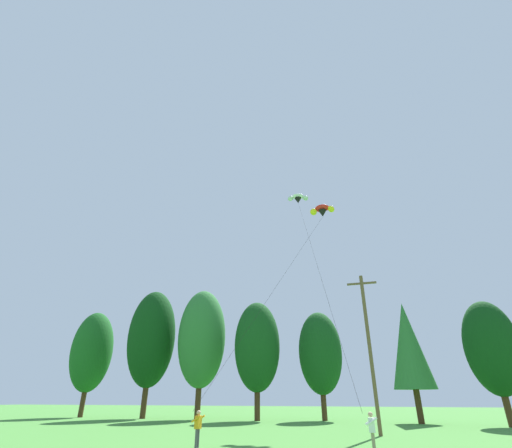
# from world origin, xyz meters

# --- Properties ---
(treeline_tree_a) EXTENTS (5.36, 5.36, 13.17)m
(treeline_tree_a) POSITION_xyz_m (-32.27, 46.96, 7.98)
(treeline_tree_a) COLOR #472D19
(treeline_tree_a) RESTS_ON ground_plane
(treeline_tree_b) EXTENTS (5.94, 5.94, 15.33)m
(treeline_tree_b) POSITION_xyz_m (-22.88, 46.40, 9.28)
(treeline_tree_b) COLOR #472D19
(treeline_tree_b) RESTS_ON ground_plane
(treeline_tree_c) EXTENTS (5.83, 5.83, 14.92)m
(treeline_tree_c) POSITION_xyz_m (-15.82, 46.50, 9.03)
(treeline_tree_c) COLOR #472D19
(treeline_tree_c) RESTS_ON ground_plane
(treeline_tree_d) EXTENTS (5.26, 5.26, 12.81)m
(treeline_tree_d) POSITION_xyz_m (-8.47, 46.05, 7.76)
(treeline_tree_d) COLOR #472D19
(treeline_tree_d) RESTS_ON ground_plane
(treeline_tree_e) EXTENTS (4.95, 4.95, 11.65)m
(treeline_tree_e) POSITION_xyz_m (-1.49, 48.34, 7.05)
(treeline_tree_e) COLOR #472D19
(treeline_tree_e) RESTS_ON ground_plane
(treeline_tree_f) EXTENTS (4.15, 4.15, 11.60)m
(treeline_tree_f) POSITION_xyz_m (8.04, 45.86, 7.27)
(treeline_tree_f) COLOR #472D19
(treeline_tree_f) RESTS_ON ground_plane
(treeline_tree_g) EXTENTS (4.70, 4.70, 10.73)m
(treeline_tree_g) POSITION_xyz_m (14.98, 43.30, 6.50)
(treeline_tree_g) COLOR #472D19
(treeline_tree_g) RESTS_ON ground_plane
(utility_pole) EXTENTS (2.20, 0.26, 10.88)m
(utility_pole) POSITION_xyz_m (4.21, 31.85, 5.71)
(utility_pole) COLOR brown
(utility_pole) RESTS_ON ground_plane
(kite_flyer_near) EXTENTS (0.55, 0.59, 1.69)m
(kite_flyer_near) POSITION_xyz_m (-4.70, 22.69, 1.00)
(kite_flyer_near) COLOR #4C4C51
(kite_flyer_near) RESTS_ON ground_plane
(kite_flyer_mid) EXTENTS (0.60, 0.64, 1.69)m
(kite_flyer_mid) POSITION_xyz_m (3.91, 22.95, 1.00)
(kite_flyer_mid) COLOR gray
(kite_flyer_mid) RESTS_ON ground_plane
(parafoil_kite_high_red_yellow) EXTENTS (7.49, 17.10, 19.87)m
(parafoil_kite_high_red_yellow) POSITION_xyz_m (1.01, 39.22, 20.76)
(parafoil_kite_high_red_yellow) COLOR red
(parafoil_kite_mid_white) EXTENTS (5.46, 12.36, 19.12)m
(parafoil_kite_mid_white) POSITION_xyz_m (-0.84, 34.73, 20.15)
(parafoil_kite_mid_white) COLOR white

